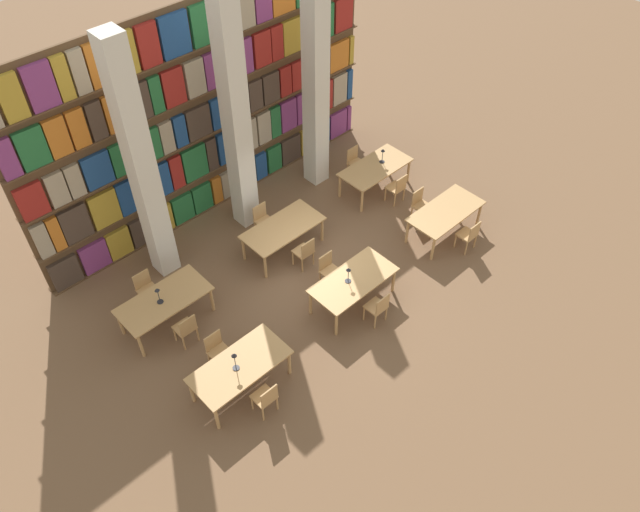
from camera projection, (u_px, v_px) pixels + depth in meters
name	position (u px, v px, depth m)	size (l,w,h in m)	color
ground_plane	(317.00, 273.00, 14.99)	(40.00, 40.00, 0.00)	brown
bookshelf_bank	(209.00, 113.00, 14.97)	(9.85, 0.35, 5.50)	brown
pillar_left	(142.00, 168.00, 13.00)	(0.50, 0.50, 6.00)	silver
pillar_center	(236.00, 122.00, 14.19)	(0.50, 0.50, 6.00)	silver
pillar_right	(316.00, 82.00, 15.38)	(0.50, 0.50, 6.00)	silver
reading_table_0	(240.00, 367.00, 12.30)	(2.00, 0.98, 0.77)	tan
chair_0	(266.00, 398.00, 12.05)	(0.42, 0.40, 0.89)	tan
chair_1	(218.00, 350.00, 12.84)	(0.42, 0.40, 0.89)	tan
desk_lamp_0	(235.00, 359.00, 11.96)	(0.14, 0.14, 0.48)	#232328
reading_table_1	(353.00, 282.00, 13.88)	(2.00, 0.98, 0.77)	tan
chair_2	(378.00, 307.00, 13.63)	(0.42, 0.40, 0.89)	tan
chair_3	(329.00, 269.00, 14.41)	(0.42, 0.40, 0.89)	tan
desk_lamp_1	(348.00, 273.00, 13.58)	(0.14, 0.14, 0.43)	#232328
reading_table_2	(446.00, 213.00, 15.48)	(2.00, 0.98, 0.77)	tan
chair_4	(469.00, 235.00, 15.22)	(0.42, 0.40, 0.89)	tan
chair_5	(420.00, 204.00, 16.01)	(0.42, 0.40, 0.89)	tan
reading_table_3	(164.00, 301.00, 13.48)	(2.00, 0.98, 0.77)	tan
chair_6	(186.00, 328.00, 13.23)	(0.42, 0.40, 0.89)	tan
chair_7	(146.00, 288.00, 14.01)	(0.42, 0.40, 0.89)	tan
desk_lamp_2	(158.00, 293.00, 13.16)	(0.14, 0.14, 0.44)	#232328
reading_table_4	(283.00, 229.00, 15.06)	(2.00, 0.98, 0.77)	tan
chair_8	(305.00, 252.00, 14.82)	(0.42, 0.40, 0.89)	tan
chair_9	(263.00, 220.00, 15.60)	(0.42, 0.40, 0.89)	tan
reading_table_5	(375.00, 169.00, 16.71)	(2.00, 0.98, 0.77)	tan
chair_10	(397.00, 187.00, 16.48)	(0.42, 0.40, 0.89)	tan
chair_11	(355.00, 161.00, 17.27)	(0.42, 0.40, 0.89)	tan
desk_lamp_3	(383.00, 153.00, 16.59)	(0.14, 0.14, 0.43)	#232328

